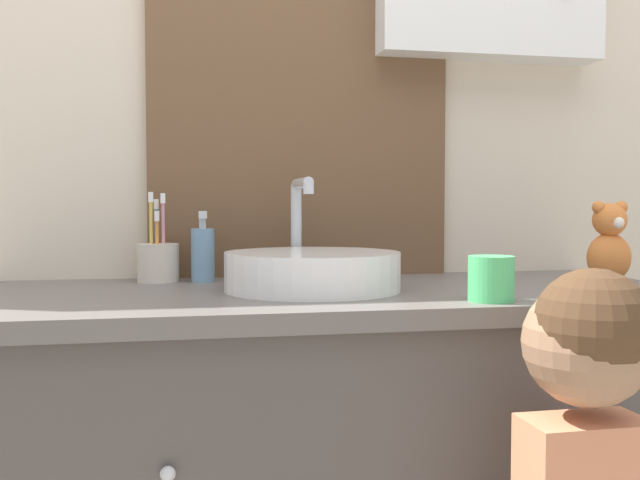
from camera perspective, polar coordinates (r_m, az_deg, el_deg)
The scene contains 6 objects.
wall_back at distance 1.73m, azimuth -0.34°, elevation 11.29°, with size 3.20×0.18×2.50m.
sink_basin at distance 1.39m, azimuth -0.60°, elevation -2.32°, with size 0.34×0.39×0.22m.
toothbrush_holder at distance 1.58m, azimuth -12.82°, elevation -1.60°, with size 0.09×0.09×0.19m.
soap_dispenser at distance 1.56m, azimuth -9.36°, elevation -1.09°, with size 0.05×0.05×0.15m.
teddy_bear at distance 1.65m, azimuth 22.14°, elevation -0.28°, with size 0.10×0.08×0.18m.
drinking_cup at distance 1.26m, azimuth 13.53°, elevation -3.02°, with size 0.08×0.08×0.08m, color #4CC670.
Camera 1 is at (-0.30, -1.06, 1.02)m, focal length 40.00 mm.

